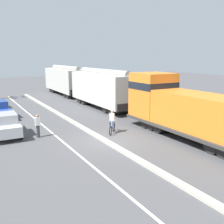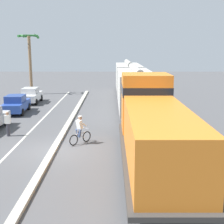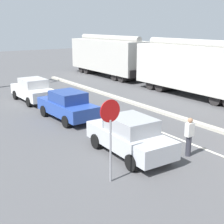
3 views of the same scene
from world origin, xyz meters
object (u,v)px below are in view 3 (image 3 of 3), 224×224
at_px(hopper_car_lead, 197,69).
at_px(parked_car_silver, 130,136).
at_px(parked_car_white, 33,90).
at_px(parked_car_blue, 67,105).
at_px(stop_sign, 110,125).
at_px(pedestrian_by_cars, 189,136).
at_px(hopper_car_middle, 108,56).

height_order(hopper_car_lead, parked_car_silver, hopper_car_lead).
distance_m(hopper_car_lead, parked_car_white, 11.91).
height_order(parked_car_blue, parked_car_white, same).
bearing_deg(hopper_car_lead, stop_sign, -150.05).
height_order(hopper_car_lead, pedestrian_by_cars, hopper_car_lead).
bearing_deg(hopper_car_middle, hopper_car_lead, -90.00).
distance_m(hopper_car_lead, parked_car_blue, 10.63).
bearing_deg(parked_car_blue, pedestrian_by_cars, -77.10).
height_order(hopper_car_lead, parked_car_white, hopper_car_lead).
bearing_deg(hopper_car_middle, parked_car_blue, -132.54).
xyz_separation_m(parked_car_silver, parked_car_white, (0.15, 11.16, 0.00)).
bearing_deg(parked_car_blue, parked_car_silver, -91.74).
height_order(parked_car_blue, stop_sign, stop_sign).
height_order(hopper_car_middle, stop_sign, hopper_car_middle).
bearing_deg(parked_car_silver, pedestrian_by_cars, -38.30).
xyz_separation_m(hopper_car_lead, parked_car_blue, (-10.56, 0.10, -1.26)).
bearing_deg(pedestrian_by_cars, hopper_car_lead, 39.64).
relative_size(parked_car_white, stop_sign, 1.47).
distance_m(hopper_car_lead, hopper_car_middle, 11.60).
distance_m(parked_car_white, stop_sign, 12.85).
relative_size(parked_car_silver, pedestrian_by_cars, 2.63).
bearing_deg(parked_car_blue, stop_sign, -106.04).
height_order(hopper_car_lead, parked_car_blue, hopper_car_lead).
bearing_deg(parked_car_silver, stop_sign, -143.17).
bearing_deg(hopper_car_lead, parked_car_silver, -151.42).
height_order(hopper_car_middle, pedestrian_by_cars, hopper_car_middle).
bearing_deg(pedestrian_by_cars, parked_car_blue, 102.90).
relative_size(hopper_car_lead, parked_car_white, 2.50).
xyz_separation_m(hopper_car_middle, pedestrian_by_cars, (-8.86, -18.94, -1.23)).
height_order(stop_sign, pedestrian_by_cars, stop_sign).
distance_m(hopper_car_lead, pedestrian_by_cars, 11.57).
xyz_separation_m(parked_car_silver, stop_sign, (-1.95, -1.46, 1.21)).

